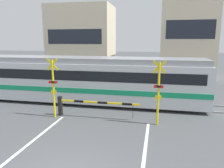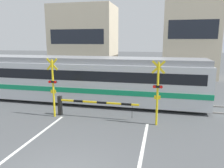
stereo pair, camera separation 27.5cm
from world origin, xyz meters
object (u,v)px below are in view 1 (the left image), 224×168
(commuter_train, at_px, (55,77))
(crossing_barrier_near, at_px, (82,104))
(crossing_barrier_far, at_px, (139,85))
(crossing_signal_right, at_px, (159,90))
(crossing_signal_left, at_px, (53,85))
(pedestrian, at_px, (137,78))

(commuter_train, height_order, crossing_barrier_near, commuter_train)
(crossing_barrier_far, xyz_separation_m, crossing_signal_right, (1.51, -6.51, 1.10))
(crossing_signal_left, distance_m, pedestrian, 9.14)
(commuter_train, relative_size, crossing_signal_right, 6.20)
(commuter_train, relative_size, crossing_barrier_near, 4.42)
(commuter_train, xyz_separation_m, crossing_signal_right, (7.31, -3.35, 0.15))
(crossing_barrier_far, bearing_deg, commuter_train, -151.40)
(commuter_train, bearing_deg, pedestrian, 42.04)
(crossing_barrier_near, height_order, crossing_signal_left, crossing_signal_left)
(commuter_train, bearing_deg, crossing_barrier_near, -44.67)
(crossing_barrier_near, bearing_deg, crossing_barrier_far, 66.19)
(crossing_barrier_near, bearing_deg, crossing_signal_left, -168.03)
(crossing_signal_left, relative_size, crossing_signal_right, 1.00)
(crossing_signal_left, bearing_deg, commuter_train, 114.84)
(crossing_barrier_near, bearing_deg, crossing_signal_right, -4.32)
(crossing_barrier_far, bearing_deg, pedestrian, 102.37)
(commuter_train, distance_m, crossing_signal_right, 8.04)
(crossing_barrier_far, distance_m, pedestrian, 1.78)
(crossing_barrier_far, distance_m, crossing_signal_right, 6.77)
(commuter_train, height_order, crossing_signal_left, crossing_signal_left)
(crossing_barrier_far, xyz_separation_m, pedestrian, (-0.38, 1.72, 0.22))
(pedestrian, bearing_deg, crossing_signal_left, -115.15)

